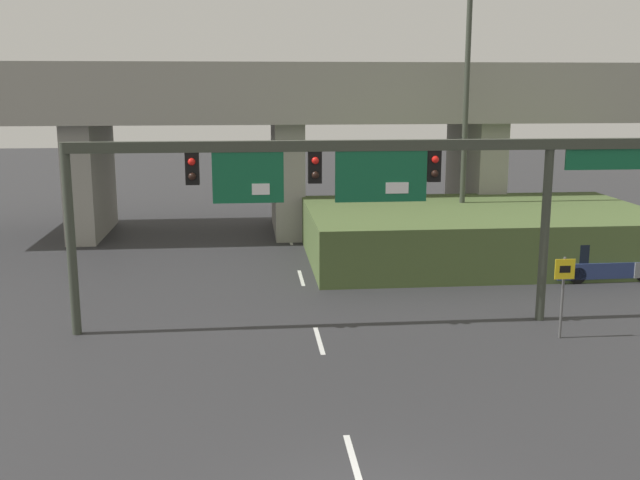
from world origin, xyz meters
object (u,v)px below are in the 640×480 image
object	(u,v)px
highway_light_pole_near	(467,65)
signal_gantry	(357,174)
parked_sedan_near_right	(599,260)
speed_limit_sign	(563,286)

from	to	relation	value
highway_light_pole_near	signal_gantry	bearing A→B (deg)	-121.41
highway_light_pole_near	parked_sedan_near_right	size ratio (longest dim) A/B	3.66
parked_sedan_near_right	speed_limit_sign	bearing A→B (deg)	-124.68
parked_sedan_near_right	highway_light_pole_near	bearing A→B (deg)	125.34
speed_limit_sign	parked_sedan_near_right	xyz separation A→B (m)	(4.43, 6.78, -0.93)
signal_gantry	parked_sedan_near_right	bearing A→B (deg)	25.94
signal_gantry	speed_limit_sign	size ratio (longest dim) A/B	7.43
highway_light_pole_near	parked_sedan_near_right	bearing A→B (deg)	-53.11
signal_gantry	speed_limit_sign	distance (m)	6.90
signal_gantry	highway_light_pole_near	size ratio (longest dim) A/B	1.17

